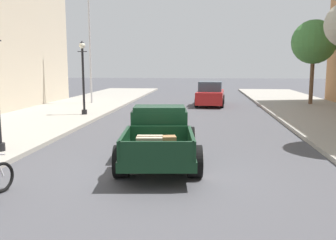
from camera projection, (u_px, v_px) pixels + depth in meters
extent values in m
plane|color=#47474C|center=(170.00, 173.00, 9.34)|extent=(140.00, 140.00, 0.00)
cube|color=black|center=(159.00, 144.00, 10.25)|extent=(2.25, 5.05, 0.24)
cube|color=black|center=(160.00, 124.00, 10.52)|extent=(1.66, 1.25, 0.80)
cube|color=black|center=(159.00, 108.00, 10.40)|extent=(1.52, 1.08, 0.12)
cube|color=#3D4C5B|center=(160.00, 116.00, 11.06)|extent=(1.32, 0.17, 0.44)
cube|color=black|center=(161.00, 122.00, 11.83)|extent=(1.46, 1.63, 0.52)
cube|color=silver|center=(161.00, 119.00, 12.62)|extent=(0.69, 0.17, 0.47)
cube|color=black|center=(158.00, 151.00, 8.85)|extent=(1.89, 2.26, 0.04)
cube|color=black|center=(124.00, 142.00, 8.82)|extent=(0.29, 2.10, 0.44)
cube|color=black|center=(191.00, 142.00, 8.81)|extent=(0.29, 2.10, 0.44)
cube|color=black|center=(157.00, 152.00, 7.82)|extent=(1.62, 0.24, 0.44)
cube|color=black|center=(159.00, 134.00, 9.81)|extent=(1.62, 0.24, 0.44)
cylinder|color=black|center=(132.00, 139.00, 11.61)|extent=(0.44, 0.83, 0.80)
cylinder|color=silver|center=(126.00, 139.00, 11.61)|extent=(0.08, 0.65, 0.66)
cylinder|color=silver|center=(126.00, 139.00, 11.61)|extent=(0.04, 0.24, 0.24)
cylinder|color=black|center=(189.00, 139.00, 11.61)|extent=(0.44, 0.83, 0.80)
cylinder|color=silver|center=(194.00, 139.00, 11.61)|extent=(0.08, 0.65, 0.66)
cylinder|color=silver|center=(195.00, 139.00, 11.61)|extent=(0.04, 0.24, 0.24)
cylinder|color=black|center=(121.00, 161.00, 8.94)|extent=(0.44, 0.83, 0.80)
cylinder|color=silver|center=(114.00, 161.00, 8.94)|extent=(0.08, 0.65, 0.66)
cylinder|color=silver|center=(113.00, 161.00, 8.94)|extent=(0.04, 0.24, 0.24)
cylinder|color=black|center=(195.00, 161.00, 8.94)|extent=(0.44, 0.83, 0.80)
cylinder|color=silver|center=(202.00, 161.00, 8.94)|extent=(0.08, 0.65, 0.66)
cylinder|color=silver|center=(203.00, 161.00, 8.94)|extent=(0.04, 0.24, 0.24)
cube|color=gray|center=(150.00, 145.00, 8.47)|extent=(0.64, 0.50, 0.40)
cube|color=#3D2D1E|center=(150.00, 145.00, 8.47)|extent=(0.62, 0.11, 0.42)
cube|color=olive|center=(167.00, 142.00, 9.12)|extent=(0.50, 0.41, 0.28)
torus|color=black|center=(2.00, 178.00, 7.86)|extent=(0.24, 0.66, 0.67)
cube|color=#AD1E1E|center=(210.00, 97.00, 24.95)|extent=(2.00, 4.40, 0.80)
cube|color=#384C5B|center=(210.00, 86.00, 24.69)|extent=(1.65, 2.10, 0.64)
cylinder|color=black|center=(200.00, 99.00, 26.38)|extent=(0.26, 0.67, 0.66)
cylinder|color=black|center=(223.00, 99.00, 26.11)|extent=(0.26, 0.67, 0.66)
cylinder|color=black|center=(197.00, 102.00, 23.87)|extent=(0.26, 0.67, 0.66)
cylinder|color=black|center=(222.00, 103.00, 23.59)|extent=(0.26, 0.67, 0.66)
cylinder|color=black|center=(0.00, 147.00, 11.09)|extent=(0.28, 0.28, 0.24)
cylinder|color=black|center=(84.00, 112.00, 19.42)|extent=(0.28, 0.28, 0.24)
cylinder|color=black|center=(83.00, 80.00, 19.16)|extent=(0.12, 0.12, 3.20)
cylinder|color=black|center=(82.00, 52.00, 18.95)|extent=(0.50, 0.04, 0.04)
sphere|color=silver|center=(82.00, 45.00, 18.90)|extent=(0.32, 0.32, 0.32)
cone|color=black|center=(82.00, 42.00, 18.88)|extent=(0.24, 0.24, 0.14)
cylinder|color=#B2B2B7|center=(90.00, 37.00, 24.76)|extent=(0.12, 0.12, 9.00)
cylinder|color=brown|center=(312.00, 81.00, 24.53)|extent=(0.26, 0.26, 3.03)
sphere|color=#3D7538|center=(314.00, 42.00, 24.14)|extent=(2.90, 2.90, 2.90)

